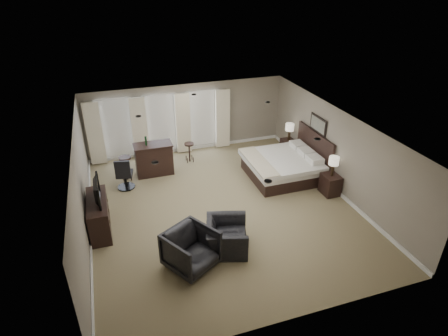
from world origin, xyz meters
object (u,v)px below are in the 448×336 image
object	(u,v)px
dresser	(99,215)
bar_stool_right	(189,152)
armchair_near	(227,232)
bar_counter	(154,159)
armchair_far	(191,248)
tv	(96,199)
desk_chair	(124,173)
bed	(285,157)
bar_stool_left	(126,168)
nightstand_near	(330,184)
lamp_near	(333,166)
nightstand_far	(288,147)
lamp_far	(289,132)

from	to	relation	value
dresser	bar_stool_right	size ratio (longest dim) A/B	2.21
armchair_near	bar_counter	size ratio (longest dim) A/B	0.91
armchair_far	tv	bearing A→B (deg)	102.34
dresser	desk_chair	size ratio (longest dim) A/B	1.48
bed	armchair_near	distance (m)	4.20
armchair_near	bar_stool_left	xyz separation A→B (m)	(-2.06, 4.36, -0.09)
bed	desk_chair	distance (m)	5.25
armchair_near	bar_counter	bearing A→B (deg)	30.90
bar_counter	nightstand_near	bearing A→B (deg)	-31.07
lamp_near	desk_chair	size ratio (longest dim) A/B	0.59
bar_counter	lamp_near	bearing A→B (deg)	-31.07
bed	bar_counter	xyz separation A→B (m)	(-4.13, 1.57, -0.18)
tv	armchair_near	world-z (taller)	tv
desk_chair	tv	bearing A→B (deg)	78.86
armchair_near	bar_stool_left	bearing A→B (deg)	42.36
nightstand_far	bed	bearing A→B (deg)	-121.54
bar_counter	dresser	bearing A→B (deg)	-125.28
dresser	lamp_near	bearing A→B (deg)	-2.78
nightstand_far	lamp_far	bearing A→B (deg)	0.00
lamp_far	desk_chair	xyz separation A→B (m)	(-6.06, -0.54, -0.39)
nightstand_near	bar_stool_left	bearing A→B (deg)	154.10
dresser	bar_counter	xyz separation A→B (m)	(1.90, 2.69, 0.09)
armchair_near	bar_stool_right	bearing A→B (deg)	14.20
nightstand_far	bar_stool_right	distance (m)	3.72
nightstand_far	bar_stool_left	distance (m)	5.98
bed	nightstand_far	distance (m)	1.76
lamp_far	bar_stool_left	bearing A→B (deg)	179.98
nightstand_far	bar_stool_left	size ratio (longest dim) A/B	0.73
nightstand_near	bar_stool_right	size ratio (longest dim) A/B	0.89
lamp_near	nightstand_far	bearing A→B (deg)	90.00
lamp_far	bar_stool_right	size ratio (longest dim) A/B	0.90
nightstand_near	lamp_far	size ratio (longest dim) A/B	0.99
armchair_near	armchair_far	world-z (taller)	armchair_far
armchair_far	bar_stool_left	distance (m)	4.84
nightstand_far	armchair_near	distance (m)	5.86
nightstand_far	armchair_far	world-z (taller)	armchair_far
tv	lamp_far	bearing A→B (deg)	-69.67
lamp_near	armchair_near	bearing A→B (deg)	-159.52
nightstand_far	lamp_near	bearing A→B (deg)	-90.00
nightstand_near	armchair_near	world-z (taller)	armchair_near
armchair_near	armchair_far	xyz separation A→B (m)	(-1.00, -0.35, 0.04)
nightstand_near	nightstand_far	bearing A→B (deg)	90.00
tv	armchair_far	size ratio (longest dim) A/B	0.96
nightstand_near	bar_counter	xyz separation A→B (m)	(-5.02, 3.02, 0.23)
bar_stool_left	bar_stool_right	bearing A→B (deg)	15.34
desk_chair	lamp_far	bearing A→B (deg)	-163.03
armchair_near	desk_chair	size ratio (longest dim) A/B	1.07
lamp_near	bar_counter	distance (m)	5.87
nightstand_far	dresser	world-z (taller)	dresser
bar_counter	bar_stool_left	world-z (taller)	bar_counter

